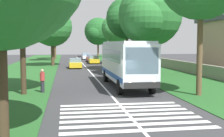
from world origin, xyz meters
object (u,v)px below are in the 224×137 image
Objects in this scene: roadside_tree_left_1 at (51,28)px; trailing_car_2 at (91,58)px; roadside_tree_right_1 at (115,29)px; roadside_tree_right_0 at (126,20)px; trailing_car_0 at (75,64)px; roadside_tree_left_3 at (54,33)px; roadside_tree_right_4 at (97,32)px; roadside_tree_right_3 at (149,16)px; utility_pole at (134,34)px; roadside_tree_left_4 at (51,21)px; trailing_car_1 at (93,60)px; pedestrian at (42,80)px; coach_bus at (125,61)px; trailing_car_3 at (86,56)px.

trailing_car_2 is at bearing -34.53° from roadside_tree_left_1.
roadside_tree_right_1 is at bearing -78.64° from roadside_tree_left_1.
trailing_car_0 is at bearing 55.73° from roadside_tree_right_0.
roadside_tree_right_0 reaches higher than roadside_tree_left_3.
trailing_car_2 is 0.42× the size of roadside_tree_right_4.
trailing_car_2 is 0.46× the size of roadside_tree_left_1.
roadside_tree_right_3 is 1.13× the size of utility_pole.
utility_pole is at bearing -143.93° from roadside_tree_left_1.
roadside_tree_left_4 is at bearing 21.81° from utility_pole.
trailing_car_1 is at bearing -155.68° from roadside_tree_left_3.
roadside_tree_left_1 is at bearing -179.43° from roadside_tree_left_3.
roadside_tree_left_3 is 48.13m from pedestrian.
pedestrian is (-17.35, 9.62, -5.82)m from roadside_tree_right_0.
trailing_car_0 is at bearing -167.26° from roadside_tree_left_4.
coach_bus is 1.31× the size of roadside_tree_left_3.
roadside_tree_right_1 is at bearing -3.07° from roadside_tree_right_0.
roadside_tree_left_4 is at bearing 42.78° from trailing_car_1.
roadside_tree_right_1 is (-10.56, -11.23, -2.09)m from roadside_tree_left_4.
roadside_tree_left_1 is at bearing 160.48° from roadside_tree_right_4.
roadside_tree_left_3 is 32.22m from roadside_tree_right_0.
trailing_car_2 is 8.45m from trailing_car_3.
utility_pole reaches higher than trailing_car_2.
roadside_tree_left_3 is at bearing 9.04° from coach_bus.
roadside_tree_right_4 is 6.08× the size of pedestrian.
trailing_car_2 is at bearing 6.83° from utility_pole.
utility_pole is at bearing -163.30° from roadside_tree_left_3.
roadside_tree_left_1 is 1.04× the size of utility_pole.
roadside_tree_left_4 is 6.26× the size of pedestrian.
utility_pole is at bearing -142.93° from trailing_car_0.
roadside_tree_right_1 reaches higher than pedestrian.
trailing_car_2 is 20.71m from roadside_tree_right_4.
roadside_tree_right_4 is at bearing -19.52° from roadside_tree_left_1.
coach_bus is 26.04m from roadside_tree_left_1.
roadside_tree_right_3 reaches higher than roadside_tree_left_1.
utility_pole reaches higher than trailing_car_0.
trailing_car_1 is 1.00× the size of trailing_car_2.
roadside_tree_left_3 is 0.95× the size of utility_pole.
roadside_tree_left_1 is 20.53m from roadside_tree_right_3.
coach_bus is at bearing 176.20° from roadside_tree_right_4.
pedestrian is (-2.29, 6.54, -1.24)m from coach_bus.
roadside_tree_right_1 is 19.41m from roadside_tree_right_3.
roadside_tree_right_0 is 1.12× the size of roadside_tree_right_1.
roadside_tree_right_3 is 0.98× the size of roadside_tree_right_4.
roadside_tree_right_3 is 3.77m from utility_pole.
trailing_car_1 is 0.44× the size of roadside_tree_right_0.
trailing_car_2 and trailing_car_3 have the same top height.
roadside_tree_right_3 is at bearing -164.19° from utility_pole.
roadside_tree_right_3 is at bearing -147.11° from roadside_tree_left_1.
roadside_tree_right_4 reaches higher than utility_pole.
roadside_tree_right_0 is at bearing -124.27° from trailing_car_0.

